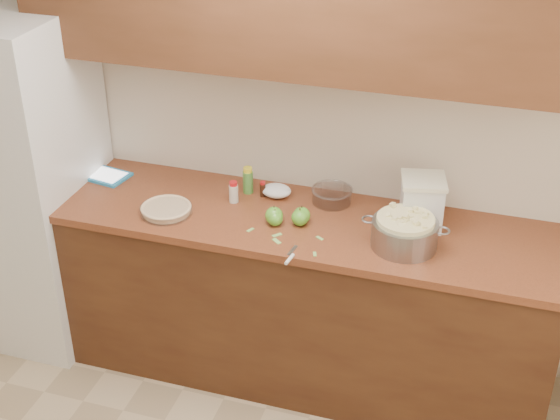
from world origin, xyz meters
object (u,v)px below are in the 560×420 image
(pie, at_px, (166,209))
(tablet, at_px, (106,176))
(colander, at_px, (405,233))
(flour_canister, at_px, (422,202))

(pie, distance_m, tablet, 0.52)
(tablet, bearing_deg, colander, 2.71)
(colander, xyz_separation_m, flour_canister, (0.04, 0.21, 0.05))
(pie, height_order, tablet, pie)
(pie, distance_m, colander, 1.14)
(flour_canister, bearing_deg, pie, -167.94)
(colander, bearing_deg, tablet, 172.70)
(colander, bearing_deg, pie, -177.64)
(pie, bearing_deg, flour_canister, 12.06)
(pie, height_order, flour_canister, flour_canister)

